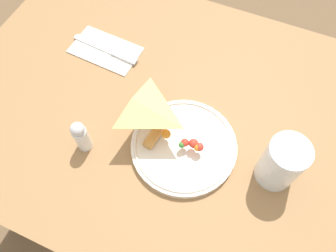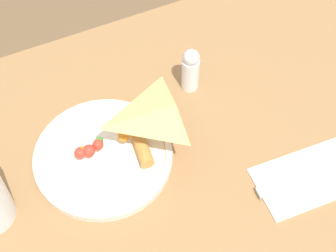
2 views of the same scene
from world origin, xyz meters
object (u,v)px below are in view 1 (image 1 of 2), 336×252
object	(u,v)px
salt_shaker	(81,136)
milk_glass	(281,164)
napkin_folded	(106,50)
dining_table	(164,126)
butter_knife	(108,50)
plate_pizza	(183,145)

from	to	relation	value
salt_shaker	milk_glass	bearing A→B (deg)	-165.83
napkin_folded	milk_glass	bearing A→B (deg)	162.20
dining_table	butter_knife	distance (m)	0.26
plate_pizza	butter_knife	world-z (taller)	plate_pizza
milk_glass	salt_shaker	xyz separation A→B (m)	(0.42, 0.11, -0.01)
butter_knife	napkin_folded	bearing A→B (deg)	-0.00
dining_table	butter_knife	bearing A→B (deg)	-25.70
plate_pizza	napkin_folded	size ratio (longest dim) A/B	1.27
butter_knife	salt_shaker	bearing A→B (deg)	112.50
milk_glass	napkin_folded	world-z (taller)	milk_glass
dining_table	butter_knife	size ratio (longest dim) A/B	5.32
dining_table	butter_knife	world-z (taller)	butter_knife
milk_glass	napkin_folded	size ratio (longest dim) A/B	0.68
butter_knife	milk_glass	bearing A→B (deg)	167.01
salt_shaker	dining_table	bearing A→B (deg)	-126.16
napkin_folded	butter_knife	bearing A→B (deg)	174.94
milk_glass	butter_knife	size ratio (longest dim) A/B	0.64
plate_pizza	salt_shaker	bearing A→B (deg)	22.19
milk_glass	napkin_folded	bearing A→B (deg)	-17.80
dining_table	plate_pizza	world-z (taller)	plate_pizza
plate_pizza	napkin_folded	xyz separation A→B (m)	(0.31, -0.19, -0.01)
dining_table	milk_glass	distance (m)	0.34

